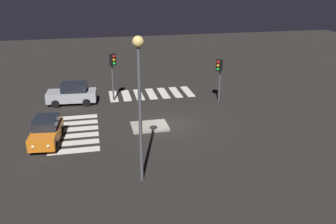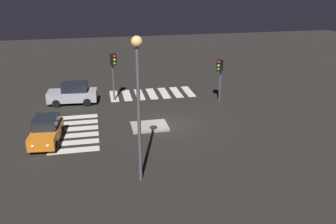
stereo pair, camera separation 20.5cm
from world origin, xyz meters
name	(u,v)px [view 1 (the left image)]	position (x,y,z in m)	size (l,w,h in m)	color
ground_plane	(168,125)	(0.00, 0.00, 0.00)	(80.00, 80.00, 0.00)	black
traffic_island	(150,126)	(1.41, 0.23, 0.09)	(2.60, 1.95, 0.18)	gray
car_orange	(46,131)	(8.36, 1.29, 0.82)	(2.08, 3.96, 1.67)	orange
car_silver	(72,94)	(6.94, -6.21, 0.88)	(4.22, 2.18, 1.79)	#9EA0A5
traffic_light_east	(113,66)	(3.43, -6.16, 3.14)	(0.54, 0.53, 4.14)	#47474C
traffic_light_south	(219,70)	(-5.22, -4.00, 2.83)	(0.53, 0.54, 3.73)	#47474C
street_lamp	(139,86)	(2.95, 7.13, 5.25)	(0.56, 0.56, 7.71)	#47474C
crosswalk_near	(151,94)	(0.00, -7.43, 0.01)	(7.60, 3.20, 0.02)	silver
crosswalk_side	(75,132)	(6.63, 0.00, 0.01)	(3.20, 6.45, 0.02)	silver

